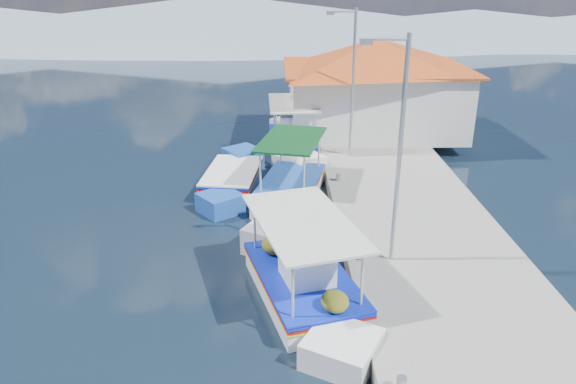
{
  "coord_description": "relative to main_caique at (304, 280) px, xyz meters",
  "views": [
    {
      "loc": [
        1.5,
        -11.02,
        7.86
      ],
      "look_at": [
        1.84,
        4.97,
        1.3
      ],
      "focal_mm": 33.9,
      "sensor_mm": 36.0,
      "label": 1
    }
  ],
  "objects": [
    {
      "name": "caique_green_canopy",
      "position": [
        -0.16,
        6.82,
        -0.1
      ],
      "size": [
        2.99,
        6.42,
        2.47
      ],
      "rotation": [
        0.0,
        0.0,
        0.24
      ],
      "color": "white",
      "rests_on": "ground"
    },
    {
      "name": "lamp_post_near",
      "position": [
        2.35,
        0.96,
        3.38
      ],
      "size": [
        1.21,
        0.14,
        6.0
      ],
      "color": "#A5A8AD",
      "rests_on": "quay"
    },
    {
      "name": "caique_blue_hull",
      "position": [
        -2.4,
        7.61,
        -0.16
      ],
      "size": [
        2.36,
        6.33,
        1.13
      ],
      "rotation": [
        0.0,
        0.0,
        0.12
      ],
      "color": "#1B48A3",
      "rests_on": "ground"
    },
    {
      "name": "mountain_ridge",
      "position": [
        4.38,
        54.96,
        1.57
      ],
      "size": [
        171.4,
        96.0,
        5.5
      ],
      "color": "gray",
      "rests_on": "ground"
    },
    {
      "name": "main_caique",
      "position": [
        0.0,
        0.0,
        0.0
      ],
      "size": [
        3.45,
        7.08,
        2.43
      ],
      "rotation": [
        0.0,
        0.0,
        -0.28
      ],
      "color": "white",
      "rests_on": "ground"
    },
    {
      "name": "quay",
      "position": [
        3.74,
        4.96,
        -0.22
      ],
      "size": [
        5.0,
        44.0,
        0.5
      ],
      "primitive_type": "cube",
      "color": "gray",
      "rests_on": "ground"
    },
    {
      "name": "ground",
      "position": [
        -2.16,
        -1.04,
        -0.47
      ],
      "size": [
        160.0,
        160.0,
        0.0
      ],
      "primitive_type": "plane",
      "color": "black",
      "rests_on": "ground"
    },
    {
      "name": "lamp_post_far",
      "position": [
        2.35,
        9.96,
        3.38
      ],
      "size": [
        1.21,
        0.14,
        6.0
      ],
      "color": "#A5A8AD",
      "rests_on": "quay"
    },
    {
      "name": "harbor_building",
      "position": [
        4.04,
        13.96,
        2.31
      ],
      "size": [
        10.49,
        10.49,
        4.4
      ],
      "color": "white",
      "rests_on": "quay"
    },
    {
      "name": "caique_far",
      "position": [
        0.09,
        12.28,
        0.0
      ],
      "size": [
        2.28,
        7.25,
        2.54
      ],
      "rotation": [
        0.0,
        0.0,
        -0.03
      ],
      "color": "white",
      "rests_on": "ground"
    },
    {
      "name": "bollards",
      "position": [
        1.64,
        4.21,
        0.18
      ],
      "size": [
        0.2,
        17.2,
        0.3
      ],
      "color": "#A5A8AD",
      "rests_on": "quay"
    }
  ]
}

